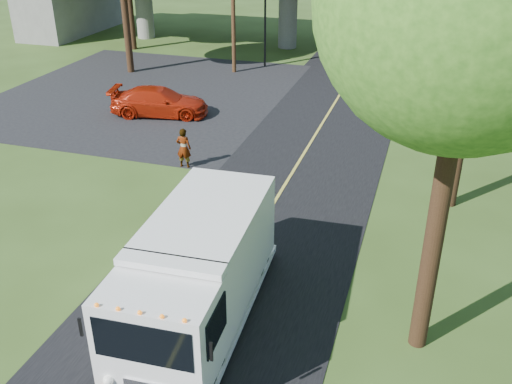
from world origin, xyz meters
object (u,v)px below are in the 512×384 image
at_px(traffic_signal, 265,18).
at_px(pedestrian, 184,148).
at_px(step_van, 199,270).
at_px(red_sedan, 160,102).

distance_m(traffic_signal, pedestrian, 17.11).
relative_size(traffic_signal, pedestrian, 3.01).
relative_size(step_van, red_sedan, 1.41).
bearing_deg(traffic_signal, pedestrian, -84.83).
xyz_separation_m(red_sedan, pedestrian, (3.90, -5.69, 0.13)).
bearing_deg(red_sedan, traffic_signal, -24.02).
relative_size(step_van, pedestrian, 4.10).
bearing_deg(traffic_signal, red_sedan, -101.96).
height_order(traffic_signal, pedestrian, traffic_signal).
bearing_deg(pedestrian, step_van, 113.76).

